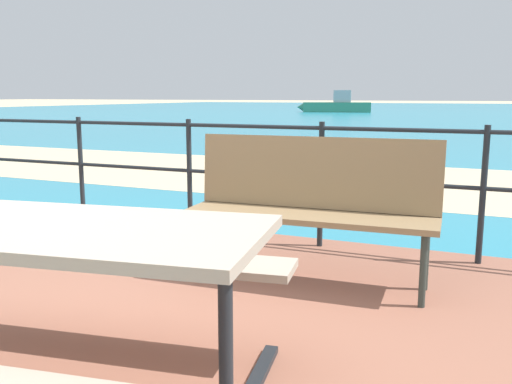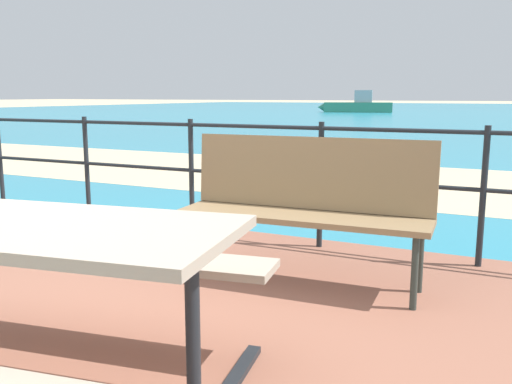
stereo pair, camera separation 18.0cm
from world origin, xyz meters
TOP-DOWN VIEW (x-y plane):
  - ground_plane at (0.00, 0.00)m, footprint 240.00×240.00m
  - patio_paving at (0.00, 0.00)m, footprint 6.40×5.20m
  - sea_water at (0.00, 40.00)m, footprint 90.00×90.00m
  - beach_strip at (0.00, 6.31)m, footprint 54.04×4.51m
  - picnic_table at (0.24, -0.31)m, footprint 2.02×1.71m
  - park_bench at (0.77, 1.57)m, footprint 1.59×0.50m
  - railing_fence at (0.00, 2.39)m, footprint 5.94×0.04m
  - boat_near at (-8.57, 37.58)m, footprint 5.36×1.97m

SIDE VIEW (x-z plane):
  - ground_plane at x=0.00m, z-range 0.00..0.00m
  - sea_water at x=0.00m, z-range 0.00..0.01m
  - beach_strip at x=0.00m, z-range 0.00..0.01m
  - patio_paving at x=0.00m, z-range 0.00..0.06m
  - boat_near at x=-8.57m, z-range -0.28..1.29m
  - park_bench at x=0.77m, z-range 0.15..1.07m
  - picnic_table at x=0.24m, z-range 0.26..1.00m
  - railing_fence at x=0.00m, z-range 0.19..1.17m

